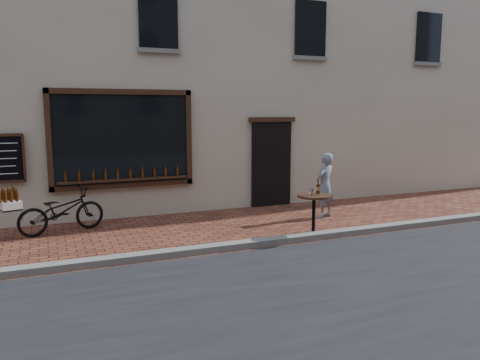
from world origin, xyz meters
name	(u,v)px	position (x,y,z in m)	size (l,w,h in m)	color
ground	(262,249)	(0.00, 0.00, 0.00)	(90.00, 90.00, 0.00)	#51251A
kerb	(257,243)	(0.00, 0.20, 0.06)	(90.00, 0.25, 0.12)	slate
shop_building	(168,24)	(0.00, 6.50, 5.00)	(28.00, 6.20, 10.00)	beige
cargo_bicycle	(60,210)	(-3.34, 2.63, 0.47)	(2.09, 1.09, 0.98)	black
bistro_table	(314,207)	(1.30, 0.35, 0.61)	(0.66, 0.66, 1.14)	black
pedestrian	(325,185)	(2.45, 1.75, 0.76)	(0.55, 0.36, 1.52)	slate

